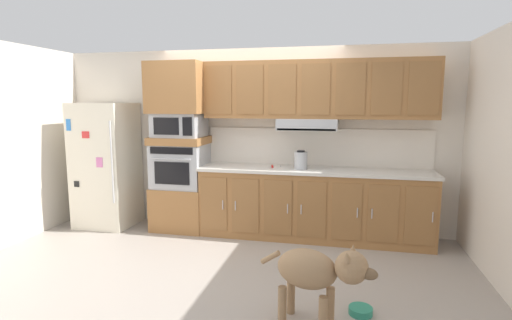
{
  "coord_description": "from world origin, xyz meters",
  "views": [
    {
      "loc": [
        1.29,
        -4.33,
        1.77
      ],
      "look_at": [
        0.22,
        0.42,
        1.06
      ],
      "focal_mm": 27.8,
      "sensor_mm": 36.0,
      "label": 1
    }
  ],
  "objects_px": {
    "refrigerator": "(106,165)",
    "dog_food_bowl": "(361,310)",
    "built_in_oven": "(181,165)",
    "dog": "(317,271)",
    "electric_kettle": "(301,160)",
    "screwdriver": "(273,166)",
    "microwave": "(179,125)"
  },
  "relations": [
    {
      "from": "refrigerator",
      "to": "microwave",
      "type": "bearing_deg",
      "value": 3.48
    },
    {
      "from": "built_in_oven",
      "to": "refrigerator",
      "type": "bearing_deg",
      "value": -176.52
    },
    {
      "from": "screwdriver",
      "to": "dog_food_bowl",
      "type": "height_order",
      "value": "screwdriver"
    },
    {
      "from": "screwdriver",
      "to": "dog_food_bowl",
      "type": "relative_size",
      "value": 0.75
    },
    {
      "from": "refrigerator",
      "to": "dog",
      "type": "bearing_deg",
      "value": -32.85
    },
    {
      "from": "built_in_oven",
      "to": "dog_food_bowl",
      "type": "height_order",
      "value": "built_in_oven"
    },
    {
      "from": "screwdriver",
      "to": "electric_kettle",
      "type": "relative_size",
      "value": 0.63
    },
    {
      "from": "microwave",
      "to": "refrigerator",
      "type": "bearing_deg",
      "value": -176.52
    },
    {
      "from": "electric_kettle",
      "to": "dog_food_bowl",
      "type": "relative_size",
      "value": 1.2
    },
    {
      "from": "electric_kettle",
      "to": "dog",
      "type": "bearing_deg",
      "value": -79.97
    },
    {
      "from": "electric_kettle",
      "to": "dog",
      "type": "distance_m",
      "value": 2.17
    },
    {
      "from": "built_in_oven",
      "to": "dog",
      "type": "xyz_separation_m",
      "value": [
        2.04,
        -2.1,
        -0.44
      ]
    },
    {
      "from": "refrigerator",
      "to": "screwdriver",
      "type": "xyz_separation_m",
      "value": [
        2.42,
        0.06,
        0.05
      ]
    },
    {
      "from": "built_in_oven",
      "to": "screwdriver",
      "type": "distance_m",
      "value": 1.31
    },
    {
      "from": "screwdriver",
      "to": "electric_kettle",
      "type": "xyz_separation_m",
      "value": [
        0.37,
        -0.04,
        0.1
      ]
    },
    {
      "from": "screwdriver",
      "to": "refrigerator",
      "type": "bearing_deg",
      "value": -178.56
    },
    {
      "from": "refrigerator",
      "to": "screwdriver",
      "type": "bearing_deg",
      "value": 1.44
    },
    {
      "from": "refrigerator",
      "to": "dog_food_bowl",
      "type": "relative_size",
      "value": 8.8
    },
    {
      "from": "refrigerator",
      "to": "dog_food_bowl",
      "type": "distance_m",
      "value": 4.02
    },
    {
      "from": "refrigerator",
      "to": "microwave",
      "type": "relative_size",
      "value": 2.73
    },
    {
      "from": "refrigerator",
      "to": "built_in_oven",
      "type": "height_order",
      "value": "refrigerator"
    },
    {
      "from": "refrigerator",
      "to": "dog_food_bowl",
      "type": "xyz_separation_m",
      "value": [
        3.51,
        -1.78,
        -0.85
      ]
    },
    {
      "from": "refrigerator",
      "to": "electric_kettle",
      "type": "xyz_separation_m",
      "value": [
        2.79,
        0.02,
        0.15
      ]
    },
    {
      "from": "dog_food_bowl",
      "to": "refrigerator",
      "type": "bearing_deg",
      "value": 153.14
    },
    {
      "from": "built_in_oven",
      "to": "microwave",
      "type": "distance_m",
      "value": 0.56
    },
    {
      "from": "screwdriver",
      "to": "dog_food_bowl",
      "type": "bearing_deg",
      "value": -59.45
    },
    {
      "from": "screwdriver",
      "to": "electric_kettle",
      "type": "height_order",
      "value": "electric_kettle"
    },
    {
      "from": "dog",
      "to": "refrigerator",
      "type": "bearing_deg",
      "value": 163.44
    },
    {
      "from": "refrigerator",
      "to": "microwave",
      "type": "height_order",
      "value": "refrigerator"
    },
    {
      "from": "built_in_oven",
      "to": "dog",
      "type": "bearing_deg",
      "value": -45.88
    },
    {
      "from": "built_in_oven",
      "to": "dog",
      "type": "relative_size",
      "value": 0.74
    },
    {
      "from": "microwave",
      "to": "screwdriver",
      "type": "distance_m",
      "value": 1.41
    }
  ]
}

